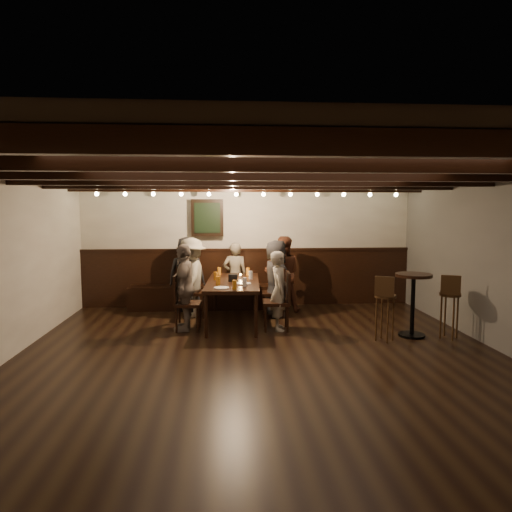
{
  "coord_description": "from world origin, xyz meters",
  "views": [
    {
      "loc": [
        -0.5,
        -5.53,
        1.94
      ],
      "look_at": [
        -0.0,
        1.3,
        1.22
      ],
      "focal_mm": 32.0,
      "sensor_mm": 36.0,
      "label": 1
    }
  ],
  "objects": [
    {
      "name": "pint_e",
      "position": [
        -0.58,
        1.62,
        0.79
      ],
      "size": [
        0.07,
        0.07,
        0.14
      ],
      "primitive_type": "cylinder",
      "color": "#BF7219",
      "rests_on": "dining_table"
    },
    {
      "name": "high_top_table",
      "position": [
        2.35,
        1.04,
        0.63
      ],
      "size": [
        0.54,
        0.54,
        0.96
      ],
      "color": "black",
      "rests_on": "floor"
    },
    {
      "name": "pint_f",
      "position": [
        -0.17,
        1.49,
        0.79
      ],
      "size": [
        0.07,
        0.07,
        0.14
      ],
      "primitive_type": "cylinder",
      "color": "silver",
      "rests_on": "dining_table"
    },
    {
      "name": "dining_table",
      "position": [
        -0.34,
        2.05,
        0.66
      ],
      "size": [
        0.97,
        1.96,
        0.72
      ],
      "rotation": [
        0.0,
        0.0,
        -0.06
      ],
      "color": "black",
      "rests_on": "floor"
    },
    {
      "name": "pint_d",
      "position": [
        -0.03,
        2.23,
        0.79
      ],
      "size": [
        0.07,
        0.07,
        0.14
      ],
      "primitive_type": "cylinder",
      "color": "silver",
      "rests_on": "dining_table"
    },
    {
      "name": "chair_right_near",
      "position": [
        0.41,
        2.46,
        0.27
      ],
      "size": [
        0.43,
        0.43,
        0.89
      ],
      "rotation": [
        0.0,
        0.0,
        1.51
      ],
      "color": "black",
      "rests_on": "floor"
    },
    {
      "name": "chair_right_far",
      "position": [
        0.36,
        1.56,
        0.28
      ],
      "size": [
        0.45,
        0.45,
        0.93
      ],
      "rotation": [
        0.0,
        0.0,
        1.51
      ],
      "color": "black",
      "rests_on": "floor"
    },
    {
      "name": "person_right_near",
      "position": [
        0.44,
        2.46,
        0.69
      ],
      "size": [
        0.47,
        0.69,
        1.37
      ],
      "primitive_type": "imported",
      "rotation": [
        0.0,
        0.0,
        1.51
      ],
      "color": "black",
      "rests_on": "floor"
    },
    {
      "name": "bar_stool_left",
      "position": [
        1.85,
        0.83,
        0.36
      ],
      "size": [
        0.35,
        0.35,
        0.97
      ],
      "rotation": [
        0.0,
        0.0,
        -0.48
      ],
      "color": "#311F0F",
      "rests_on": "floor"
    },
    {
      "name": "plate_far",
      "position": [
        -0.17,
        1.74,
        0.72
      ],
      "size": [
        0.24,
        0.24,
        0.01
      ],
      "primitive_type": "cylinder",
      "color": "white",
      "rests_on": "dining_table"
    },
    {
      "name": "room",
      "position": [
        -0.29,
        2.21,
        1.07
      ],
      "size": [
        7.0,
        7.0,
        7.0
      ],
      "color": "black",
      "rests_on": "ground"
    },
    {
      "name": "person_right_far",
      "position": [
        0.39,
        1.56,
        0.63
      ],
      "size": [
        0.33,
        0.48,
        1.26
      ],
      "primitive_type": "imported",
      "rotation": [
        0.0,
        0.0,
        1.51
      ],
      "color": "gray",
      "rests_on": "floor"
    },
    {
      "name": "bar_stool_right",
      "position": [
        2.85,
        0.88,
        0.36
      ],
      "size": [
        0.34,
        0.35,
        0.97
      ],
      "rotation": [
        0.0,
        0.0,
        -0.46
      ],
      "color": "#311F0F",
      "rests_on": "floor"
    },
    {
      "name": "pint_b",
      "position": [
        -0.05,
        2.69,
        0.79
      ],
      "size": [
        0.07,
        0.07,
        0.14
      ],
      "primitive_type": "cylinder",
      "color": "#BF7219",
      "rests_on": "dining_table"
    },
    {
      "name": "person_bench_right",
      "position": [
        0.62,
        2.9,
        0.71
      ],
      "size": [
        0.72,
        0.58,
        1.42
      ],
      "primitive_type": "imported",
      "rotation": [
        0.0,
        0.0,
        3.08
      ],
      "color": "brown",
      "rests_on": "floor"
    },
    {
      "name": "candle",
      "position": [
        -0.2,
        2.34,
        0.74
      ],
      "size": [
        0.05,
        0.05,
        0.05
      ],
      "primitive_type": "cylinder",
      "color": "beige",
      "rests_on": "dining_table"
    },
    {
      "name": "plate_near",
      "position": [
        -0.53,
        1.36,
        0.72
      ],
      "size": [
        0.24,
        0.24,
        0.01
      ],
      "primitive_type": "cylinder",
      "color": "white",
      "rests_on": "dining_table"
    },
    {
      "name": "pint_a",
      "position": [
        -0.57,
        2.77,
        0.79
      ],
      "size": [
        0.07,
        0.07,
        0.14
      ],
      "primitive_type": "cylinder",
      "color": "#BF7219",
      "rests_on": "dining_table"
    },
    {
      "name": "person_left_far",
      "position": [
        -1.11,
        1.65,
        0.69
      ],
      "size": [
        0.38,
        0.83,
        1.38
      ],
      "primitive_type": "imported",
      "rotation": [
        0.0,
        0.0,
        -1.63
      ],
      "color": "gray",
      "rests_on": "floor"
    },
    {
      "name": "person_left_near",
      "position": [
        -1.06,
        2.55,
        0.71
      ],
      "size": [
        0.58,
        0.95,
        1.42
      ],
      "primitive_type": "imported",
      "rotation": [
        0.0,
        0.0,
        -1.63
      ],
      "color": "gray",
      "rests_on": "floor"
    },
    {
      "name": "chair_left_near",
      "position": [
        -1.03,
        2.54,
        0.28
      ],
      "size": [
        0.44,
        0.44,
        0.92
      ],
      "rotation": [
        0.0,
        0.0,
        -1.63
      ],
      "color": "black",
      "rests_on": "floor"
    },
    {
      "name": "pint_c",
      "position": [
        -0.63,
        2.17,
        0.79
      ],
      "size": [
        0.07,
        0.07,
        0.14
      ],
      "primitive_type": "cylinder",
      "color": "#BF7219",
      "rests_on": "dining_table"
    },
    {
      "name": "chair_left_far",
      "position": [
        -1.08,
        1.64,
        0.27
      ],
      "size": [
        0.43,
        0.43,
        0.89
      ],
      "rotation": [
        0.0,
        0.0,
        -1.63
      ],
      "color": "black",
      "rests_on": "floor"
    },
    {
      "name": "person_bench_centre",
      "position": [
        -0.27,
        3.1,
        0.65
      ],
      "size": [
        0.49,
        0.34,
        1.29
      ],
      "primitive_type": "imported",
      "rotation": [
        0.0,
        0.0,
        3.08
      ],
      "color": "slate",
      "rests_on": "floor"
    },
    {
      "name": "pint_g",
      "position": [
        -0.33,
        1.25,
        0.79
      ],
      "size": [
        0.07,
        0.07,
        0.14
      ],
      "primitive_type": "cylinder",
      "color": "#BF7219",
      "rests_on": "dining_table"
    },
    {
      "name": "person_bench_left",
      "position": [
        -1.18,
        3.0,
        0.7
      ],
      "size": [
        0.71,
        0.49,
        1.41
      ],
      "primitive_type": "imported",
      "rotation": [
        0.0,
        0.0,
        3.08
      ],
      "color": "black",
      "rests_on": "floor"
    },
    {
      "name": "condiment_caddy",
      "position": [
        -0.34,
        2.0,
        0.78
      ],
      "size": [
        0.15,
        0.1,
        0.12
      ],
      "primitive_type": "cube",
      "color": "black",
      "rests_on": "dining_table"
    }
  ]
}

